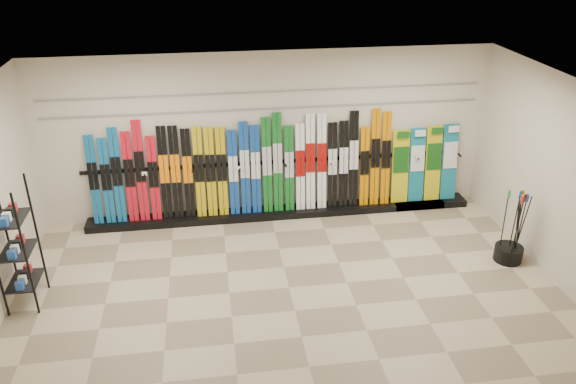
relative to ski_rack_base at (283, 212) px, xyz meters
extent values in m
plane|color=gray|center=(-0.22, -2.28, -0.06)|extent=(8.00, 8.00, 0.00)
plane|color=beige|center=(-0.22, 0.22, 1.44)|extent=(8.00, 0.00, 8.00)
plane|color=beige|center=(3.78, -2.28, 1.44)|extent=(0.00, 5.00, 5.00)
plane|color=silver|center=(-0.22, -2.28, 2.94)|extent=(8.00, 8.00, 0.00)
cube|color=black|center=(0.00, 0.00, 0.00)|extent=(8.00, 0.40, 0.12)
cube|color=#0F5994|center=(-3.28, 0.05, 0.85)|extent=(0.17, 0.22, 1.59)
cube|color=#0F5994|center=(-3.07, 0.05, 0.82)|extent=(0.17, 0.21, 1.52)
cube|color=#0F5994|center=(-2.88, 0.06, 0.91)|extent=(0.17, 0.23, 1.70)
cube|color=red|center=(-2.67, 0.05, 0.87)|extent=(0.17, 0.22, 1.62)
cube|color=red|center=(-2.48, 0.06, 0.96)|extent=(0.17, 0.24, 1.80)
cube|color=red|center=(-2.27, 0.05, 0.82)|extent=(0.17, 0.21, 1.52)
cube|color=black|center=(-2.08, 0.06, 0.90)|extent=(0.17, 0.23, 1.68)
cube|color=black|center=(-1.88, 0.06, 0.90)|extent=(0.17, 0.23, 1.68)
cube|color=black|center=(-1.67, 0.05, 0.87)|extent=(0.17, 0.22, 1.62)
cube|color=gold|center=(-1.48, 0.05, 0.88)|extent=(0.17, 0.22, 1.64)
cube|color=gold|center=(-1.28, 0.05, 0.87)|extent=(0.17, 0.22, 1.62)
cube|color=gold|center=(-1.08, 0.05, 0.87)|extent=(0.17, 0.22, 1.62)
cube|color=#0F409A|center=(-0.88, 0.05, 0.84)|extent=(0.17, 0.21, 1.55)
cube|color=#0F409A|center=(-0.67, 0.06, 0.90)|extent=(0.17, 0.23, 1.69)
cube|color=#0F409A|center=(-0.48, 0.05, 0.87)|extent=(0.17, 0.22, 1.62)
cube|color=#136721|center=(-0.27, 0.06, 0.93)|extent=(0.17, 0.24, 1.75)
cube|color=#136721|center=(-0.08, 0.07, 0.97)|extent=(0.17, 0.25, 1.82)
cube|color=#136721|center=(0.13, 0.05, 0.85)|extent=(0.17, 0.22, 1.58)
cube|color=white|center=(0.33, 0.05, 0.86)|extent=(0.17, 0.22, 1.60)
cube|color=white|center=(0.52, 0.06, 0.95)|extent=(0.17, 0.24, 1.78)
cube|color=white|center=(0.73, 0.06, 0.94)|extent=(0.17, 0.24, 1.76)
cube|color=black|center=(0.93, 0.05, 0.86)|extent=(0.17, 0.22, 1.60)
cube|color=black|center=(1.13, 0.05, 0.87)|extent=(0.17, 0.22, 1.62)
cube|color=black|center=(1.32, 0.06, 0.95)|extent=(0.17, 0.24, 1.79)
cube|color=#CE7600|center=(1.53, 0.04, 0.81)|extent=(0.17, 0.21, 1.49)
cube|color=#CE7600|center=(1.73, 0.06, 0.96)|extent=(0.17, 0.24, 1.80)
cube|color=#CE7600|center=(1.93, 0.06, 0.93)|extent=(0.17, 0.24, 1.74)
cube|color=gold|center=(2.23, 0.07, 0.75)|extent=(0.32, 0.22, 1.39)
cube|color=#14728C|center=(2.54, 0.07, 0.76)|extent=(0.29, 0.22, 1.40)
cube|color=gold|center=(2.87, 0.07, 0.77)|extent=(0.30, 0.22, 1.43)
cube|color=#14728C|center=(3.19, 0.07, 0.78)|extent=(0.30, 0.22, 1.44)
cube|color=black|center=(-3.97, -2.05, 0.87)|extent=(0.40, 0.60, 1.87)
cylinder|color=black|center=(3.38, -2.05, 0.07)|extent=(0.44, 0.44, 0.25)
cylinder|color=black|center=(3.46, -2.09, 0.55)|extent=(0.09, 0.07, 1.18)
cylinder|color=black|center=(3.48, -1.97, 0.55)|extent=(0.04, 0.07, 1.18)
cylinder|color=black|center=(3.42, -1.99, 0.55)|extent=(0.02, 0.03, 1.18)
cylinder|color=black|center=(3.26, -1.95, 0.55)|extent=(0.03, 0.09, 1.18)
cylinder|color=black|center=(3.36, -2.17, 0.55)|extent=(0.15, 0.15, 1.17)
cylinder|color=black|center=(3.39, -2.10, 0.55)|extent=(0.15, 0.06, 1.17)
cylinder|color=black|center=(3.47, -2.12, 0.55)|extent=(0.08, 0.12, 1.18)
cylinder|color=black|center=(3.43, -2.09, 0.55)|extent=(0.06, 0.10, 1.18)
cube|color=gray|center=(-0.22, 0.20, 1.94)|extent=(7.60, 0.02, 0.03)
cube|color=gray|center=(-0.22, 0.20, 2.24)|extent=(7.60, 0.02, 0.03)
camera|label=1|loc=(-1.26, -9.11, 4.90)|focal=35.00mm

